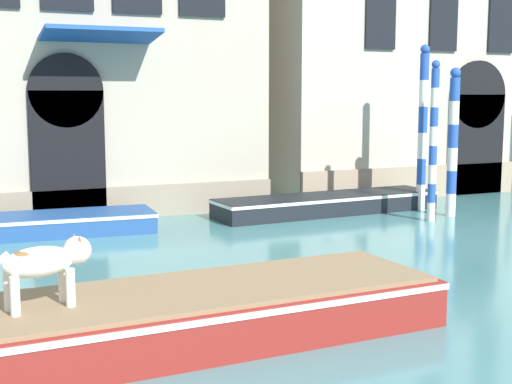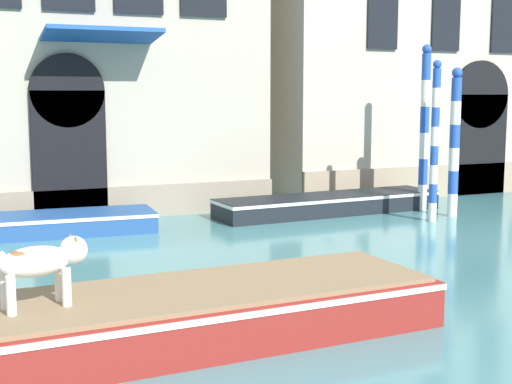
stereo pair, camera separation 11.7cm
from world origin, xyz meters
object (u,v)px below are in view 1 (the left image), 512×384
boat_foreground (183,314)px  mooring_pole_1 (423,128)px  dog_on_deck (46,262)px  boat_moored_near_palazzo (48,224)px  mooring_pole_0 (453,142)px  boat_moored_far (328,203)px  mooring_pole_2 (433,141)px

boat_foreground → mooring_pole_1: bearing=36.8°
dog_on_deck → boat_moored_near_palazzo: dog_on_deck is taller
boat_moored_near_palazzo → mooring_pole_0: bearing=-5.8°
mooring_pole_0 → boat_moored_far: bearing=148.3°
boat_foreground → boat_moored_near_palazzo: boat_foreground is taller
boat_moored_far → mooring_pole_0: mooring_pole_0 is taller
dog_on_deck → mooring_pole_0: (11.20, 6.43, 0.72)m
boat_moored_far → mooring_pole_1: mooring_pole_1 is taller
dog_on_deck → mooring_pole_0: mooring_pole_0 is taller
dog_on_deck → boat_moored_near_palazzo: 8.30m
mooring_pole_0 → boat_moored_near_palazzo: bearing=170.3°
boat_moored_near_palazzo → boat_moored_far: (7.36, -0.03, 0.02)m
boat_foreground → boat_moored_near_palazzo: 8.12m
boat_moored_far → mooring_pole_0: bearing=-34.6°
boat_moored_near_palazzo → boat_foreground: bearing=-81.7°
boat_moored_near_palazzo → mooring_pole_2: (9.17, -2.15, 1.79)m
boat_foreground → boat_moored_near_palazzo: (-0.62, 8.10, -0.12)m
mooring_pole_0 → mooring_pole_1: bearing=94.9°
dog_on_deck → mooring_pole_0: size_ratio=0.32×
boat_moored_near_palazzo → mooring_pole_1: (10.02, -0.56, 2.04)m
boat_foreground → mooring_pole_0: 11.54m
boat_moored_near_palazzo → mooring_pole_1: size_ratio=1.08×
boat_moored_near_palazzo → mooring_pole_2: 9.59m
boat_moored_far → mooring_pole_2: 3.30m
mooring_pole_0 → mooring_pole_2: size_ratio=0.96×
boat_foreground → boat_moored_near_palazzo: bearing=92.5°
boat_moored_far → mooring_pole_0: 3.67m
boat_moored_near_palazzo → mooring_pole_1: mooring_pole_1 is taller
mooring_pole_0 → boat_foreground: bearing=-146.2°
dog_on_deck → mooring_pole_1: size_ratio=0.28×
dog_on_deck → mooring_pole_2: bearing=19.9°
mooring_pole_0 → mooring_pole_1: mooring_pole_1 is taller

